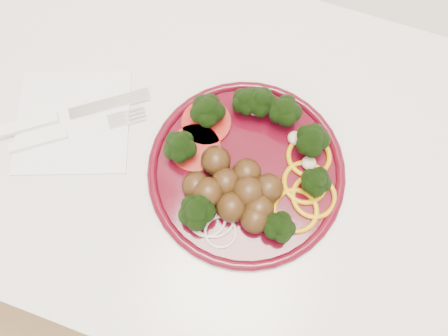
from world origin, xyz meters
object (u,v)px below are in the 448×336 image
(knife, at_px, (54,118))
(fork, at_px, (55,137))
(plate, at_px, (247,168))
(napkin, at_px, (73,121))

(knife, xyz_separation_m, fork, (0.01, -0.03, -0.00))
(plate, height_order, fork, plate)
(knife, bearing_deg, plate, -33.08)
(plate, bearing_deg, fork, -171.01)
(plate, distance_m, fork, 0.29)
(napkin, distance_m, knife, 0.03)
(plate, distance_m, knife, 0.30)
(plate, bearing_deg, napkin, -177.50)
(plate, relative_size, napkin, 1.69)
(fork, bearing_deg, plate, -27.65)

